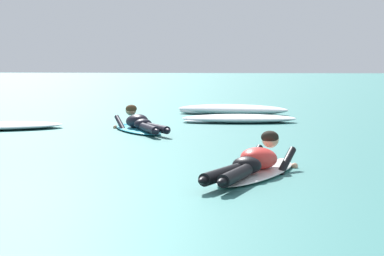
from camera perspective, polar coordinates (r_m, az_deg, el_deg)
name	(u,v)px	position (r m, az deg, el deg)	size (l,w,h in m)	color
ground_plane	(110,120)	(16.56, -6.51, 0.67)	(120.00, 120.00, 0.00)	#387A75
surfer_near	(255,165)	(8.41, 5.00, -2.93)	(1.23, 2.50, 0.54)	white
surfer_far	(139,125)	(13.61, -4.20, 0.25)	(1.53, 2.36, 0.54)	#2DB2D1
whitewater_front	(239,119)	(15.69, 3.75, 0.74)	(2.54, 1.13, 0.18)	white
whitewater_back	(233,110)	(18.00, 3.24, 1.45)	(2.95, 1.50, 0.25)	white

